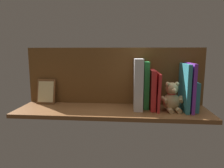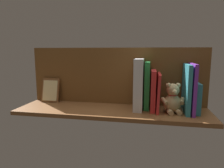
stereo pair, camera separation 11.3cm
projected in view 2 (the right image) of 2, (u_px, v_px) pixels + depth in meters
ground_plane at (112, 111)px, 115.62cm from camera, size 109.14×30.24×2.20cm
shelf_back_panel at (116, 76)px, 125.09cm from camera, size 109.14×1.50×34.99cm
book_0 at (196, 97)px, 108.94cm from camera, size 2.41×16.61×16.15cm
book_1 at (192, 88)px, 107.13cm from camera, size 1.71×19.69×26.46cm
book_2 at (186, 88)px, 107.79cm from camera, size 2.05×19.41×26.02cm
teddy_bear at (173, 100)px, 107.45cm from camera, size 12.98×11.58×16.27cm
book_3 at (158, 92)px, 111.32cm from camera, size 1.97×18.64×20.86cm
book_4 at (153, 90)px, 112.66cm from camera, size 2.66×16.66×22.44cm
book_5 at (147, 85)px, 114.86cm from camera, size 2.86×12.70×26.95cm
dictionary_thick_white at (139, 84)px, 113.44cm from camera, size 4.98×16.93×28.67cm
picture_frame_leaning at (50, 90)px, 130.70cm from camera, size 11.62×5.05×15.54cm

